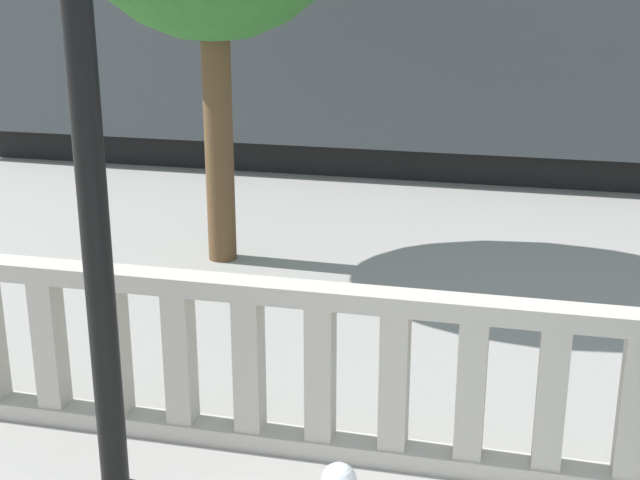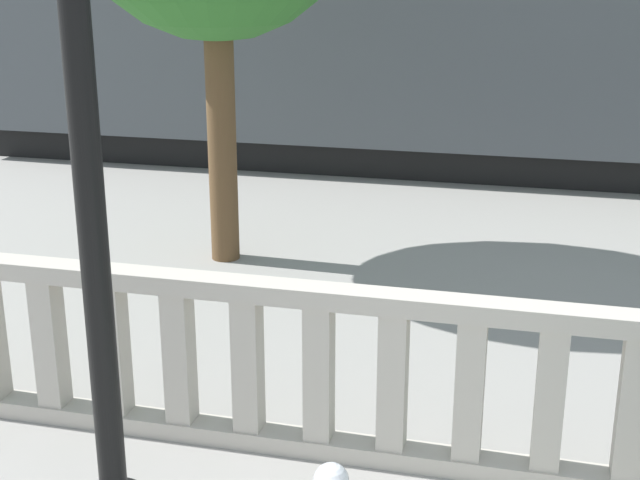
# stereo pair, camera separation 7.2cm
# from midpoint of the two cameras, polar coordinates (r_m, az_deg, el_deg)

# --- Properties ---
(balustrade) EXTENTS (12.63, 0.24, 1.35)m
(balustrade) POSITION_cam_midpoint_polar(r_m,az_deg,el_deg) (6.46, 9.87, -9.37)
(balustrade) COLOR #BCB5A8
(balustrade) RESTS_ON ground
(lamppost) EXTENTS (0.43, 0.43, 5.37)m
(lamppost) POSITION_cam_midpoint_polar(r_m,az_deg,el_deg) (5.28, -14.82, 11.11)
(lamppost) COLOR black
(lamppost) RESTS_ON ground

